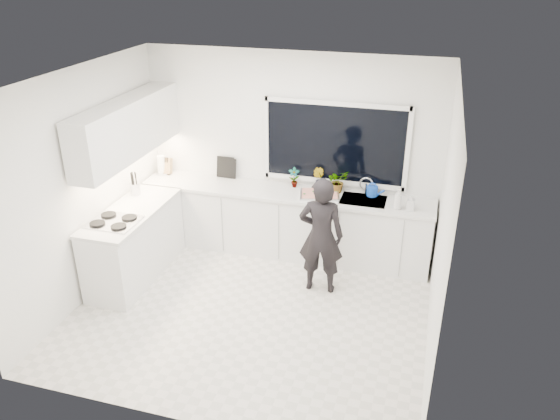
% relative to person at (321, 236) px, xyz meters
% --- Properties ---
extents(floor, '(4.00, 3.50, 0.02)m').
position_rel_person_xyz_m(floor, '(-0.67, -0.67, -0.75)').
color(floor, beige).
rests_on(floor, ground).
extents(wall_back, '(4.00, 0.02, 2.70)m').
position_rel_person_xyz_m(wall_back, '(-0.67, 1.09, 0.61)').
color(wall_back, white).
rests_on(wall_back, ground).
extents(wall_left, '(0.02, 3.50, 2.70)m').
position_rel_person_xyz_m(wall_left, '(-2.68, -0.67, 0.61)').
color(wall_left, white).
rests_on(wall_left, ground).
extents(wall_right, '(0.02, 3.50, 2.70)m').
position_rel_person_xyz_m(wall_right, '(1.34, -0.67, 0.61)').
color(wall_right, white).
rests_on(wall_right, ground).
extents(ceiling, '(4.00, 3.50, 0.02)m').
position_rel_person_xyz_m(ceiling, '(-0.67, -0.67, 1.97)').
color(ceiling, white).
rests_on(ceiling, wall_back).
extents(window, '(1.80, 0.02, 1.00)m').
position_rel_person_xyz_m(window, '(-0.07, 1.05, 0.81)').
color(window, black).
rests_on(window, wall_back).
extents(base_cabinets_back, '(3.92, 0.58, 0.88)m').
position_rel_person_xyz_m(base_cabinets_back, '(-0.67, 0.78, -0.30)').
color(base_cabinets_back, white).
rests_on(base_cabinets_back, floor).
extents(base_cabinets_left, '(0.58, 1.60, 0.88)m').
position_rel_person_xyz_m(base_cabinets_left, '(-2.34, -0.32, -0.30)').
color(base_cabinets_left, white).
rests_on(base_cabinets_left, floor).
extents(countertop_back, '(3.94, 0.62, 0.04)m').
position_rel_person_xyz_m(countertop_back, '(-0.67, 0.77, 0.16)').
color(countertop_back, silver).
rests_on(countertop_back, base_cabinets_back).
extents(countertop_left, '(0.62, 1.60, 0.04)m').
position_rel_person_xyz_m(countertop_left, '(-2.34, -0.32, 0.16)').
color(countertop_left, silver).
rests_on(countertop_left, base_cabinets_left).
extents(upper_cabinets, '(0.34, 2.10, 0.70)m').
position_rel_person_xyz_m(upper_cabinets, '(-2.46, 0.03, 1.11)').
color(upper_cabinets, white).
rests_on(upper_cabinets, wall_left).
extents(sink, '(0.58, 0.42, 0.14)m').
position_rel_person_xyz_m(sink, '(0.38, 0.78, 0.13)').
color(sink, silver).
rests_on(sink, countertop_back).
extents(faucet, '(0.03, 0.03, 0.22)m').
position_rel_person_xyz_m(faucet, '(0.38, 0.98, 0.29)').
color(faucet, silver).
rests_on(faucet, countertop_back).
extents(stovetop, '(0.56, 0.48, 0.03)m').
position_rel_person_xyz_m(stovetop, '(-2.36, -0.67, 0.19)').
color(stovetop, black).
rests_on(stovetop, countertop_left).
extents(person, '(0.57, 0.39, 1.48)m').
position_rel_person_xyz_m(person, '(0.00, 0.00, 0.00)').
color(person, black).
rests_on(person, floor).
extents(pizza_tray, '(0.57, 0.47, 0.03)m').
position_rel_person_xyz_m(pizza_tray, '(-0.18, 0.75, 0.19)').
color(pizza_tray, silver).
rests_on(pizza_tray, countertop_back).
extents(pizza, '(0.52, 0.42, 0.01)m').
position_rel_person_xyz_m(pizza, '(-0.18, 0.75, 0.21)').
color(pizza, red).
rests_on(pizza, pizza_tray).
extents(watering_can, '(0.18, 0.18, 0.13)m').
position_rel_person_xyz_m(watering_can, '(0.47, 0.94, 0.24)').
color(watering_can, blue).
rests_on(watering_can, countertop_back).
extents(paper_towel_roll, '(0.12, 0.12, 0.26)m').
position_rel_person_xyz_m(paper_towel_roll, '(-2.52, 0.88, 0.31)').
color(paper_towel_roll, silver).
rests_on(paper_towel_roll, countertop_back).
extents(knife_block, '(0.14, 0.11, 0.22)m').
position_rel_person_xyz_m(knife_block, '(-2.45, 0.92, 0.29)').
color(knife_block, '#8C5941').
rests_on(knife_block, countertop_back).
extents(utensil_crock, '(0.17, 0.17, 0.16)m').
position_rel_person_xyz_m(utensil_crock, '(-2.52, 0.13, 0.26)').
color(utensil_crock, silver).
rests_on(utensil_crock, countertop_left).
extents(picture_frame_large, '(0.22, 0.03, 0.28)m').
position_rel_person_xyz_m(picture_frame_large, '(-1.55, 1.02, 0.32)').
color(picture_frame_large, black).
rests_on(picture_frame_large, countertop_back).
extents(picture_frame_small, '(0.25, 0.02, 0.30)m').
position_rel_person_xyz_m(picture_frame_small, '(-1.60, 1.02, 0.33)').
color(picture_frame_small, black).
rests_on(picture_frame_small, countertop_back).
extents(herb_plants, '(0.85, 0.36, 0.30)m').
position_rel_person_xyz_m(herb_plants, '(-0.12, 0.94, 0.33)').
color(herb_plants, '#26662D').
rests_on(herb_plants, countertop_back).
extents(soap_bottles, '(0.27, 0.13, 0.27)m').
position_rel_person_xyz_m(soap_bottles, '(0.88, 0.63, 0.30)').
color(soap_bottles, '#D8BF66').
rests_on(soap_bottles, countertop_back).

